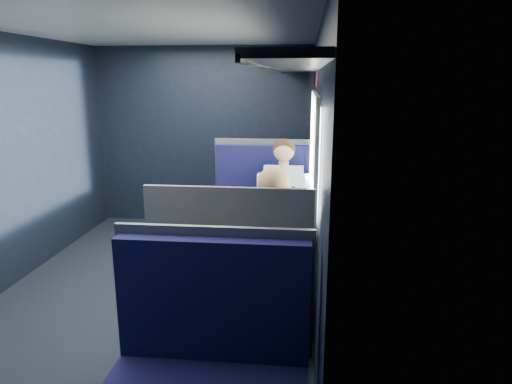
# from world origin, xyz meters

# --- Properties ---
(ground) EXTENTS (2.80, 4.20, 0.01)m
(ground) POSITION_xyz_m (0.00, 0.00, -0.01)
(ground) COLOR black
(room_shell) EXTENTS (3.00, 4.40, 2.40)m
(room_shell) POSITION_xyz_m (0.02, 0.00, 1.48)
(room_shell) COLOR black
(room_shell) RESTS_ON ground
(table) EXTENTS (0.62, 1.00, 0.74)m
(table) POSITION_xyz_m (1.03, 0.00, 0.66)
(table) COLOR #54565E
(table) RESTS_ON ground
(seat_bay_near) EXTENTS (1.06, 0.62, 1.26)m
(seat_bay_near) POSITION_xyz_m (0.83, 0.87, 0.42)
(seat_bay_near) COLOR #0D0E3C
(seat_bay_near) RESTS_ON ground
(seat_bay_far) EXTENTS (1.04, 0.62, 1.26)m
(seat_bay_far) POSITION_xyz_m (0.85, -0.87, 0.41)
(seat_bay_far) COLOR #0D0E3C
(seat_bay_far) RESTS_ON ground
(seat_row_front) EXTENTS (1.04, 0.51, 1.16)m
(seat_row_front) POSITION_xyz_m (0.85, 1.80, 0.41)
(seat_row_front) COLOR #0D0E3C
(seat_row_front) RESTS_ON ground
(seat_row_back) EXTENTS (1.04, 0.51, 1.16)m
(seat_row_back) POSITION_xyz_m (0.85, -1.80, 0.41)
(seat_row_back) COLOR #0D0E3C
(seat_row_back) RESTS_ON ground
(man) EXTENTS (0.53, 0.56, 1.32)m
(man) POSITION_xyz_m (1.10, 0.70, 0.72)
(man) COLOR black
(man) RESTS_ON ground
(woman) EXTENTS (0.53, 0.56, 1.32)m
(woman) POSITION_xyz_m (1.10, -0.71, 0.73)
(woman) COLOR black
(woman) RESTS_ON ground
(papers) EXTENTS (0.49, 0.70, 0.01)m
(papers) POSITION_xyz_m (1.09, -0.04, 0.74)
(papers) COLOR white
(papers) RESTS_ON table
(laptop) EXTENTS (0.33, 0.38, 0.24)m
(laptop) POSITION_xyz_m (1.37, 0.08, 0.81)
(laptop) COLOR silver
(laptop) RESTS_ON table
(bottle_small) EXTENTS (0.06, 0.06, 0.20)m
(bottle_small) POSITION_xyz_m (1.21, 0.31, 0.83)
(bottle_small) COLOR silver
(bottle_small) RESTS_ON table
(cup) EXTENTS (0.07, 0.07, 0.09)m
(cup) POSITION_xyz_m (1.24, 0.44, 0.79)
(cup) COLOR white
(cup) RESTS_ON table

